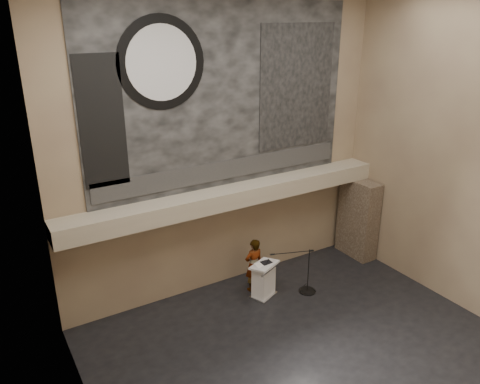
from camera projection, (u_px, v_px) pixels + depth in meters
floor at (307, 352)px, 11.55m from camera, size 10.00×10.00×0.00m
wall_back at (225, 149)px, 13.23m from camera, size 10.00×0.02×8.50m
wall_left at (80, 248)px, 7.62m from camera, size 0.02×8.00×8.50m
wall_right at (462, 157)px, 12.46m from camera, size 0.02×8.00×8.50m
soffit at (233, 196)px, 13.38m from camera, size 10.00×0.80×0.50m
sprinkler_left at (183, 217)px, 12.66m from camera, size 0.04×0.04×0.06m
sprinkler_right at (287, 193)px, 14.36m from camera, size 0.04×0.04×0.06m
banner at (225, 97)px, 12.69m from camera, size 8.00×0.05×5.00m
banner_text_strip at (227, 170)px, 13.39m from camera, size 7.76×0.02×0.55m
banner_clock_rim at (162, 63)px, 11.44m from camera, size 2.30×0.02×2.30m
banner_clock_face at (162, 63)px, 11.42m from camera, size 1.84×0.02×1.84m
banner_building_print at (297, 87)px, 13.79m from camera, size 2.60×0.02×3.60m
banner_brick_print at (102, 123)px, 11.12m from camera, size 1.10×0.02×3.20m
stone_pier at (358, 218)px, 15.84m from camera, size 0.60×1.40×2.70m
lectern at (264, 280)px, 13.64m from camera, size 0.96×0.84×1.14m
binder at (266, 263)px, 13.47m from camera, size 0.30×0.24×0.04m
papers at (259, 265)px, 13.36m from camera, size 0.25×0.32×0.00m
speaker_person at (254, 265)px, 13.90m from camera, size 0.63×0.43×1.68m
mic_stand at (306, 285)px, 14.01m from camera, size 1.37×0.67×1.41m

